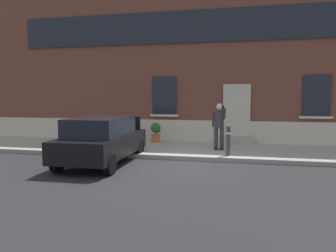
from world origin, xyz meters
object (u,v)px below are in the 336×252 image
object	(u,v)px
hatchback_car_black	(102,139)
planter_cream	(101,130)
planter_terracotta	(156,132)
person_on_phone	(219,124)
bollard_near_person	(228,139)

from	to	relation	value
hatchback_car_black	planter_cream	world-z (taller)	hatchback_car_black
planter_cream	planter_terracotta	bearing A→B (deg)	-4.65
person_on_phone	planter_cream	xyz separation A→B (m)	(-5.50, 1.71, -0.55)
bollard_near_person	hatchback_car_black	bearing A→B (deg)	-159.06
hatchback_car_black	bollard_near_person	distance (m)	4.21
bollard_near_person	person_on_phone	size ratio (longest dim) A/B	0.60
hatchback_car_black	planter_cream	distance (m)	4.73
hatchback_car_black	planter_terracotta	size ratio (longest dim) A/B	4.75
planter_cream	planter_terracotta	size ratio (longest dim) A/B	1.00
planter_terracotta	hatchback_car_black	bearing A→B (deg)	-99.90
bollard_near_person	planter_cream	world-z (taller)	bollard_near_person
person_on_phone	planter_cream	size ratio (longest dim) A/B	2.04
hatchback_car_black	planter_terracotta	bearing A→B (deg)	80.10
planter_cream	planter_terracotta	world-z (taller)	same
person_on_phone	planter_terracotta	world-z (taller)	person_on_phone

